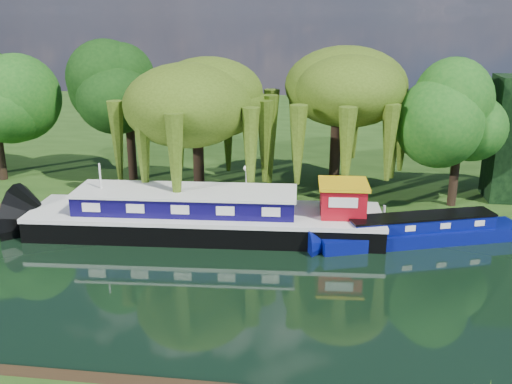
# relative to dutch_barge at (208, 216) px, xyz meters

# --- Properties ---
(ground) EXTENTS (120.00, 120.00, 0.00)m
(ground) POSITION_rel_dutch_barge_xyz_m (1.08, -6.27, -1.05)
(ground) COLOR black
(far_bank) EXTENTS (120.00, 52.00, 0.45)m
(far_bank) POSITION_rel_dutch_barge_xyz_m (1.08, 27.73, -0.83)
(far_bank) COLOR #1E3D10
(far_bank) RESTS_ON ground
(dutch_barge) EXTENTS (20.34, 5.65, 4.25)m
(dutch_barge) POSITION_rel_dutch_barge_xyz_m (0.00, 0.00, 0.00)
(dutch_barge) COLOR black
(dutch_barge) RESTS_ON ground
(narrowboat) EXTENTS (11.72, 5.58, 1.71)m
(narrowboat) POSITION_rel_dutch_barge_xyz_m (11.96, 0.29, -0.44)
(narrowboat) COLOR #060E63
(narrowboat) RESTS_ON ground
(red_dinghy) EXTENTS (4.03, 3.22, 0.75)m
(red_dinghy) POSITION_rel_dutch_barge_xyz_m (-5.57, -0.05, -1.05)
(red_dinghy) COLOR maroon
(red_dinghy) RESTS_ON ground
(willow_left) EXTENTS (7.20, 7.20, 8.62)m
(willow_left) POSITION_rel_dutch_barge_xyz_m (-1.64, 4.84, 5.66)
(willow_left) COLOR black
(willow_left) RESTS_ON far_bank
(willow_right) EXTENTS (7.25, 7.25, 8.83)m
(willow_right) POSITION_rel_dutch_barge_xyz_m (7.13, 7.05, 5.84)
(willow_right) COLOR black
(willow_right) RESTS_ON far_bank
(tree_far_mid) EXTENTS (5.59, 5.59, 9.14)m
(tree_far_mid) POSITION_rel_dutch_barge_xyz_m (-7.56, 8.80, 5.69)
(tree_far_mid) COLOR black
(tree_far_mid) RESTS_ON far_bank
(tree_far_right) EXTENTS (4.85, 4.85, 7.93)m
(tree_far_right) POSITION_rel_dutch_barge_xyz_m (14.62, 5.74, 4.86)
(tree_far_right) COLOR black
(tree_far_right) RESTS_ON far_bank
(lamppost) EXTENTS (0.36, 0.36, 2.56)m
(lamppost) POSITION_rel_dutch_barge_xyz_m (1.58, 4.23, 1.37)
(lamppost) COLOR silver
(lamppost) RESTS_ON far_bank
(mooring_posts) EXTENTS (19.16, 0.16, 1.00)m
(mooring_posts) POSITION_rel_dutch_barge_xyz_m (0.58, 2.13, -0.10)
(mooring_posts) COLOR silver
(mooring_posts) RESTS_ON far_bank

